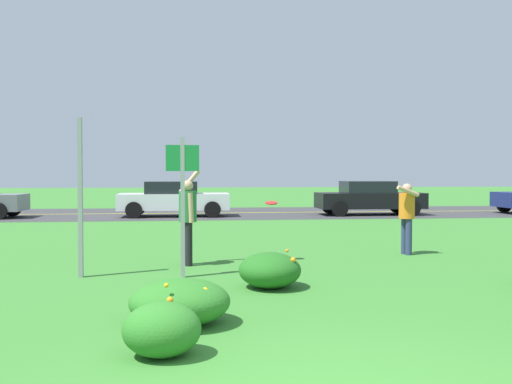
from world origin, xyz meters
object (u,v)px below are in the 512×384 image
Objects in this scene: person_catcher_orange_shirt at (407,212)px; car_white_center_left at (173,199)px; sign_post_near_path at (80,198)px; sign_post_by_roadside at (183,192)px; car_black_center_right at (369,198)px; person_thrower_green_shirt at (188,214)px; frisbee_red at (271,203)px.

person_catcher_orange_shirt is 13.03m from car_white_center_left.
sign_post_near_path reaches higher than car_white_center_left.
sign_post_by_roadside reaches higher than car_black_center_right.
sign_post_by_roadside is 16.12m from car_black_center_right.
person_catcher_orange_shirt is (4.73, 0.95, -0.06)m from person_thrower_green_shirt.
sign_post_by_roadside reaches higher than person_thrower_green_shirt.
person_thrower_green_shirt is 4.82m from person_catcher_orange_shirt.
frisbee_red is (3.47, 1.40, -0.18)m from sign_post_near_path.
sign_post_by_roadside is 5.33m from person_catcher_orange_shirt.
car_white_center_left reaches higher than frisbee_red.
sign_post_by_roadside reaches higher than car_white_center_left.
frisbee_red is at bearing 42.83° from sign_post_by_roadside.
sign_post_by_roadside is at bearing -155.00° from person_catcher_orange_shirt.
car_black_center_right is (2.96, 11.87, -0.18)m from person_catcher_orange_shirt.
sign_post_by_roadside reaches higher than frisbee_red.
person_catcher_orange_shirt is 3.14m from frisbee_red.
frisbee_red is (1.66, 0.33, 0.19)m from person_thrower_green_shirt.
person_thrower_green_shirt is at bearing -168.91° from frisbee_red.
sign_post_near_path is 13.95m from car_white_center_left.
car_white_center_left is (1.16, 13.89, -0.61)m from sign_post_near_path.
car_white_center_left is at bearing 92.90° from person_thrower_green_shirt.
car_black_center_right is at bearing 0.00° from car_white_center_left.
sign_post_near_path is 0.60× the size of car_black_center_right.
sign_post_by_roadside is at bearing -7.23° from sign_post_near_path.
frisbee_red is at bearing 11.09° from person_thrower_green_shirt.
sign_post_near_path is 1.74m from sign_post_by_roadside.
frisbee_red is 13.88m from car_black_center_right.
person_thrower_green_shirt is 0.41× the size of car_white_center_left.
sign_post_by_roadside is at bearing -137.17° from frisbee_red.
person_thrower_green_shirt is 0.41× the size of car_black_center_right.
car_black_center_right is at bearing 76.01° from person_catcher_orange_shirt.
car_black_center_right is (6.02, 12.49, -0.44)m from frisbee_red.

